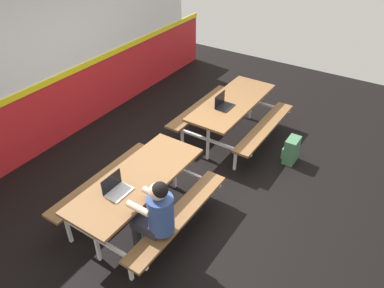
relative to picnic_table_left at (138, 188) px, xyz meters
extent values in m
cube|color=black|center=(1.23, -0.07, -0.59)|extent=(10.00, 10.00, 0.02)
cube|color=red|center=(1.23, 2.47, -0.03)|extent=(8.00, 0.12, 1.10)
cube|color=yellow|center=(1.23, 2.40, 0.57)|extent=(8.00, 0.03, 0.10)
cube|color=silver|center=(1.23, 2.47, 1.32)|extent=(6.72, 0.12, 1.40)
cube|color=brown|center=(0.00, 0.00, 0.14)|extent=(1.95, 0.77, 0.04)
cube|color=brown|center=(-0.01, -0.63, -0.15)|extent=(1.85, 0.30, 0.04)
cube|color=brown|center=(0.01, 0.63, -0.15)|extent=(1.85, 0.30, 0.04)
cube|color=white|center=(-0.79, 0.01, -0.23)|extent=(0.04, 0.04, 0.70)
cube|color=white|center=(-0.79, 0.01, -0.19)|extent=(0.06, 1.55, 0.04)
cube|color=white|center=(-0.80, -0.50, -0.37)|extent=(0.04, 0.04, 0.41)
cube|color=white|center=(-0.79, 0.52, -0.37)|extent=(0.04, 0.04, 0.41)
cube|color=white|center=(0.79, -0.01, -0.23)|extent=(0.04, 0.04, 0.70)
cube|color=white|center=(0.79, -0.01, -0.19)|extent=(0.06, 1.55, 0.04)
cube|color=white|center=(0.79, -0.52, -0.37)|extent=(0.04, 0.04, 0.41)
cube|color=white|center=(0.80, 0.50, -0.37)|extent=(0.04, 0.04, 0.41)
cube|color=brown|center=(2.45, -0.07, 0.14)|extent=(1.95, 0.77, 0.04)
cube|color=brown|center=(2.44, -0.71, -0.15)|extent=(1.85, 0.30, 0.04)
cube|color=brown|center=(2.46, 0.56, -0.15)|extent=(1.85, 0.30, 0.04)
cube|color=white|center=(1.66, -0.06, -0.23)|extent=(0.04, 0.04, 0.70)
cube|color=white|center=(1.66, -0.06, -0.19)|extent=(0.06, 1.55, 0.04)
cube|color=white|center=(1.65, -0.57, -0.37)|extent=(0.04, 0.04, 0.41)
cube|color=white|center=(1.66, 0.44, -0.37)|extent=(0.04, 0.04, 0.41)
cube|color=white|center=(3.24, -0.08, -0.23)|extent=(0.04, 0.04, 0.70)
cube|color=white|center=(3.24, -0.08, -0.19)|extent=(0.06, 1.55, 0.04)
cube|color=white|center=(3.24, -0.59, -0.37)|extent=(0.04, 0.04, 0.41)
cube|color=white|center=(3.25, 0.43, -0.37)|extent=(0.04, 0.04, 0.41)
cylinder|color=#2D2D38|center=(-0.44, -0.31, -0.35)|extent=(0.11, 0.11, 0.45)
cylinder|color=#2D2D38|center=(-0.26, -0.31, -0.35)|extent=(0.11, 0.11, 0.45)
cube|color=#2D2D38|center=(-0.35, -0.46, -0.07)|extent=(0.30, 0.38, 0.12)
cylinder|color=#334C8C|center=(-0.35, -0.63, 0.17)|extent=(0.30, 0.30, 0.48)
cylinder|color=beige|center=(-0.49, -0.43, 0.27)|extent=(0.08, 0.30, 0.08)
cylinder|color=beige|center=(-0.21, -0.43, 0.27)|extent=(0.08, 0.30, 0.08)
sphere|color=beige|center=(-0.35, -0.61, 0.50)|extent=(0.20, 0.20, 0.20)
sphere|color=black|center=(-0.35, -0.64, 0.54)|extent=(0.18, 0.18, 0.18)
cube|color=silver|center=(-0.33, 0.00, 0.17)|extent=(0.32, 0.22, 0.01)
cube|color=black|center=(-0.33, 0.11, 0.28)|extent=(0.32, 0.01, 0.21)
cube|color=black|center=(2.19, -0.07, 0.17)|extent=(0.32, 0.22, 0.01)
cube|color=black|center=(2.19, 0.04, 0.28)|extent=(0.32, 0.01, 0.21)
cube|color=#3F724C|center=(2.35, -1.24, -0.36)|extent=(0.30, 0.18, 0.44)
cube|color=#3F724C|center=(2.35, -1.13, -0.42)|extent=(0.21, 0.04, 0.19)
camera|label=1|loc=(-2.62, -2.50, 3.18)|focal=34.56mm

